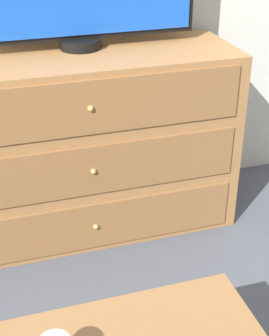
# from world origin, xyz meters

# --- Properties ---
(ground_plane) EXTENTS (12.00, 12.00, 0.00)m
(ground_plane) POSITION_xyz_m (0.00, 0.00, 0.00)
(ground_plane) COLOR #474C56
(dresser) EXTENTS (1.35, 0.48, 0.82)m
(dresser) POSITION_xyz_m (-0.13, -0.26, 0.41)
(dresser) COLOR #9E6B3D
(dresser) RESTS_ON ground_plane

